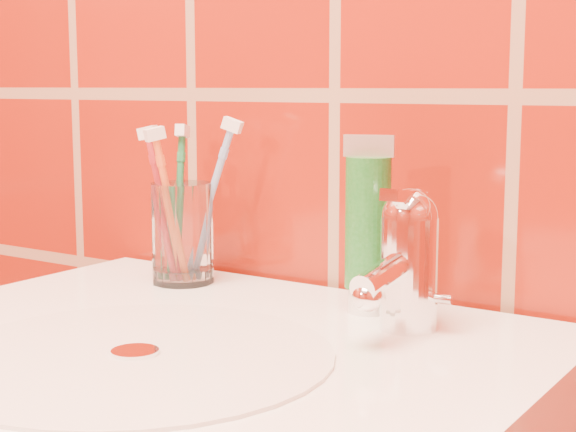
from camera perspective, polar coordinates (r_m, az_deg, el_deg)
The scene contains 7 objects.
glass_tumbler at distance 0.91m, azimuth -6.86°, elevation -1.11°, with size 0.06×0.06×0.10m, color white.
toothpaste_tube at distance 0.78m, azimuth 5.18°, elevation -0.95°, with size 0.04×0.04×0.16m.
faucet at distance 0.73m, azimuth 7.69°, elevation -2.50°, with size 0.05×0.11×0.12m.
toothbrush_0 at distance 0.91m, azimuth -8.05°, elevation 0.65°, with size 0.06×0.03×0.17m, color #A7232B, non-canonical shape.
toothbrush_1 at distance 0.89m, azimuth -7.59°, elevation 0.54°, with size 0.04×0.05×0.17m, color orange, non-canonical shape.
toothbrush_2 at distance 0.92m, azimuth -7.08°, elevation 0.82°, with size 0.04×0.05×0.17m, color #1F7643, non-canonical shape.
toothbrush_3 at distance 0.90m, azimuth -5.14°, elevation 0.93°, with size 0.08×0.04×0.18m, color #799FD7, non-canonical shape.
Camera 1 is at (0.45, 0.44, 1.05)m, focal length 55.00 mm.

